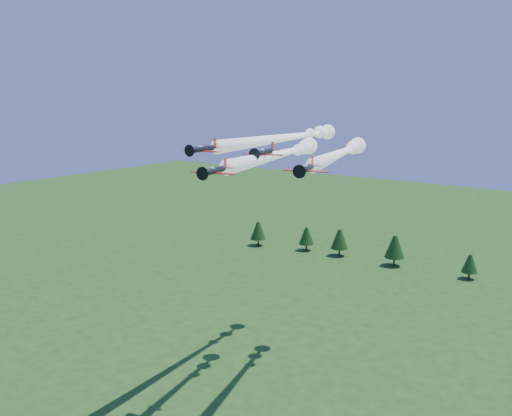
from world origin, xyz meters
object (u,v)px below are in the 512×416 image
Objects in this scene: plane_left at (290,137)px; plane_slot at (264,152)px; plane_lead at (283,153)px; plane_right at (343,152)px.

plane_left reaches higher than plane_slot.
plane_left is at bearing 105.53° from plane_lead.
plane_slot reaches higher than plane_right.
plane_slot is (2.56, -10.02, 1.18)m from plane_lead.
plane_left is 25.61m from plane_slot.
plane_right is 5.69× the size of plane_slot.
plane_left is 1.22× the size of plane_right.
plane_left is (-6.95, 13.74, 2.05)m from plane_lead.
plane_lead is 1.03× the size of plane_right.
plane_slot is (-4.82, -21.05, 1.45)m from plane_right.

